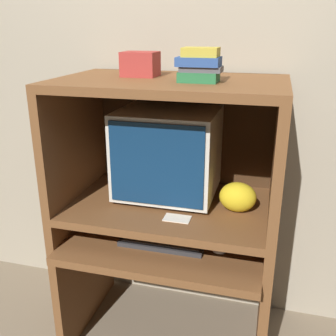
% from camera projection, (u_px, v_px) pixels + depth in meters
% --- Properties ---
extents(wall_back, '(6.00, 0.06, 2.60)m').
position_uv_depth(wall_back, '(189.00, 76.00, 1.99)').
color(wall_back, gray).
rests_on(wall_back, ground_plane).
extents(desk_base, '(0.98, 0.68, 0.61)m').
position_uv_depth(desk_base, '(167.00, 273.00, 1.93)').
color(desk_base, brown).
rests_on(desk_base, ground_plane).
extents(desk_monitor_shelf, '(0.98, 0.62, 0.15)m').
position_uv_depth(desk_monitor_shelf, '(170.00, 209.00, 1.86)').
color(desk_monitor_shelf, brown).
rests_on(desk_monitor_shelf, desk_base).
extents(hutch_upper, '(0.98, 0.62, 0.57)m').
position_uv_depth(hutch_upper, '(172.00, 121.00, 1.74)').
color(hutch_upper, brown).
rests_on(hutch_upper, desk_monitor_shelf).
extents(crt_monitor, '(0.45, 0.41, 0.42)m').
position_uv_depth(crt_monitor, '(168.00, 152.00, 1.85)').
color(crt_monitor, beige).
rests_on(crt_monitor, desk_monitor_shelf).
extents(keyboard, '(0.38, 0.15, 0.03)m').
position_uv_depth(keyboard, '(163.00, 242.00, 1.78)').
color(keyboard, '#2D2D30').
rests_on(keyboard, desk_base).
extents(mouse, '(0.06, 0.04, 0.03)m').
position_uv_depth(mouse, '(219.00, 250.00, 1.70)').
color(mouse, '#B7B7B7').
rests_on(mouse, desk_base).
extents(snack_bag, '(0.16, 0.12, 0.13)m').
position_uv_depth(snack_bag, '(238.00, 197.00, 1.74)').
color(snack_bag, gold).
rests_on(snack_bag, desk_monitor_shelf).
extents(book_stack, '(0.18, 0.13, 0.13)m').
position_uv_depth(book_stack, '(200.00, 66.00, 1.54)').
color(book_stack, '#236638').
rests_on(book_stack, hutch_upper).
extents(paper_card, '(0.11, 0.07, 0.00)m').
position_uv_depth(paper_card, '(177.00, 218.00, 1.69)').
color(paper_card, beige).
rests_on(paper_card, desk_monitor_shelf).
extents(storage_box, '(0.15, 0.13, 0.11)m').
position_uv_depth(storage_box, '(140.00, 64.00, 1.72)').
color(storage_box, maroon).
rests_on(storage_box, hutch_upper).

